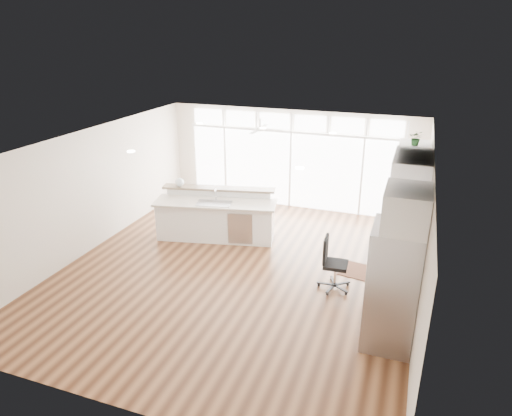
% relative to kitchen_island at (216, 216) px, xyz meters
% --- Properties ---
extents(floor, '(7.00, 8.00, 0.02)m').
position_rel_kitchen_island_xyz_m(floor, '(1.07, -1.27, -0.57)').
color(floor, '#492816').
rests_on(floor, ground).
extents(ceiling, '(7.00, 8.00, 0.02)m').
position_rel_kitchen_island_xyz_m(ceiling, '(1.07, -1.27, 2.14)').
color(ceiling, silver).
rests_on(ceiling, wall_back).
extents(wall_back, '(7.00, 0.04, 2.70)m').
position_rel_kitchen_island_xyz_m(wall_back, '(1.07, 2.73, 0.79)').
color(wall_back, beige).
rests_on(wall_back, floor).
extents(wall_front, '(7.00, 0.04, 2.70)m').
position_rel_kitchen_island_xyz_m(wall_front, '(1.07, -5.27, 0.79)').
color(wall_front, beige).
rests_on(wall_front, floor).
extents(wall_left, '(0.04, 8.00, 2.70)m').
position_rel_kitchen_island_xyz_m(wall_left, '(-2.43, -1.27, 0.79)').
color(wall_left, beige).
rests_on(wall_left, floor).
extents(wall_right, '(0.04, 8.00, 2.70)m').
position_rel_kitchen_island_xyz_m(wall_right, '(4.57, -1.27, 0.79)').
color(wall_right, beige).
rests_on(wall_right, floor).
extents(glass_wall, '(5.80, 0.06, 2.08)m').
position_rel_kitchen_island_xyz_m(glass_wall, '(1.07, 2.67, 0.49)').
color(glass_wall, white).
rests_on(glass_wall, wall_back).
extents(transom_row, '(5.90, 0.06, 0.40)m').
position_rel_kitchen_island_xyz_m(transom_row, '(1.07, 2.67, 1.82)').
color(transom_row, white).
rests_on(transom_row, wall_back).
extents(desk_window, '(0.04, 0.85, 0.85)m').
position_rel_kitchen_island_xyz_m(desk_window, '(4.53, -0.97, 0.99)').
color(desk_window, white).
rests_on(desk_window, wall_right).
extents(ceiling_fan, '(1.16, 1.16, 0.32)m').
position_rel_kitchen_island_xyz_m(ceiling_fan, '(0.57, 1.53, 1.92)').
color(ceiling_fan, silver).
rests_on(ceiling_fan, ceiling).
extents(recessed_lights, '(3.40, 3.00, 0.02)m').
position_rel_kitchen_island_xyz_m(recessed_lights, '(1.07, -1.07, 2.12)').
color(recessed_lights, white).
rests_on(recessed_lights, ceiling).
extents(oven_cabinet, '(0.64, 1.20, 2.50)m').
position_rel_kitchen_island_xyz_m(oven_cabinet, '(4.24, 0.53, 0.69)').
color(oven_cabinet, white).
rests_on(oven_cabinet, floor).
extents(desk_nook, '(0.72, 1.30, 0.76)m').
position_rel_kitchen_island_xyz_m(desk_nook, '(4.20, -0.97, -0.18)').
color(desk_nook, white).
rests_on(desk_nook, floor).
extents(upper_cabinets, '(0.64, 1.30, 0.64)m').
position_rel_kitchen_island_xyz_m(upper_cabinets, '(4.24, -0.97, 1.79)').
color(upper_cabinets, white).
rests_on(upper_cabinets, wall_right).
extents(refrigerator, '(0.76, 0.90, 2.00)m').
position_rel_kitchen_island_xyz_m(refrigerator, '(4.18, -2.62, 0.44)').
color(refrigerator, '#A3A3A8').
rests_on(refrigerator, floor).
extents(fridge_cabinet, '(0.64, 0.90, 0.60)m').
position_rel_kitchen_island_xyz_m(fridge_cabinet, '(4.24, -2.62, 1.74)').
color(fridge_cabinet, white).
rests_on(fridge_cabinet, wall_right).
extents(framed_photos, '(0.06, 0.22, 0.80)m').
position_rel_kitchen_island_xyz_m(framed_photos, '(4.53, -0.35, 0.84)').
color(framed_photos, black).
rests_on(framed_photos, wall_right).
extents(kitchen_island, '(3.01, 1.66, 1.13)m').
position_rel_kitchen_island_xyz_m(kitchen_island, '(0.00, 0.00, 0.00)').
color(kitchen_island, white).
rests_on(kitchen_island, floor).
extents(rug, '(1.04, 0.82, 0.01)m').
position_rel_kitchen_island_xyz_m(rug, '(3.57, -0.51, -0.56)').
color(rug, '#351A10').
rests_on(rug, floor).
extents(office_chair, '(0.58, 0.54, 1.06)m').
position_rel_kitchen_island_xyz_m(office_chair, '(3.10, -1.33, -0.03)').
color(office_chair, black).
rests_on(office_chair, floor).
extents(fishbowl, '(0.26, 0.26, 0.21)m').
position_rel_kitchen_island_xyz_m(fishbowl, '(-1.01, 0.19, 0.67)').
color(fishbowl, silver).
rests_on(fishbowl, kitchen_island).
extents(monitor, '(0.13, 0.53, 0.44)m').
position_rel_kitchen_island_xyz_m(monitor, '(4.12, -0.97, 0.41)').
color(monitor, black).
rests_on(monitor, desk_nook).
extents(keyboard, '(0.18, 0.36, 0.02)m').
position_rel_kitchen_island_xyz_m(keyboard, '(3.95, -0.97, 0.20)').
color(keyboard, silver).
rests_on(keyboard, desk_nook).
extents(potted_plant, '(0.30, 0.32, 0.23)m').
position_rel_kitchen_island_xyz_m(potted_plant, '(4.24, 0.53, 2.05)').
color(potted_plant, '#235223').
rests_on(potted_plant, oven_cabinet).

